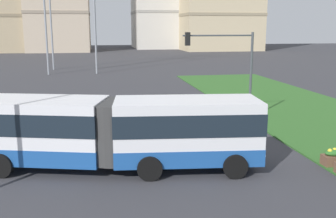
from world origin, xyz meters
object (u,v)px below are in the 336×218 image
articulated_bus (120,131)px  traffic_light_far_right (228,59)px  flower_planter_5 (335,157)px  car_maroon_sedan (42,122)px

articulated_bus → traffic_light_far_right: 10.67m
flower_planter_5 → traffic_light_far_right: traffic_light_far_right is taller
car_maroon_sedan → flower_planter_5: (13.18, -7.45, -0.33)m
car_maroon_sedan → flower_planter_5: car_maroon_sedan is taller
articulated_bus → traffic_light_far_right: traffic_light_far_right is taller
flower_planter_5 → traffic_light_far_right: 9.79m
car_maroon_sedan → traffic_light_far_right: 11.75m
flower_planter_5 → articulated_bus: bearing=171.3°
articulated_bus → traffic_light_far_right: size_ratio=2.15×
articulated_bus → flower_planter_5: size_ratio=10.96×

